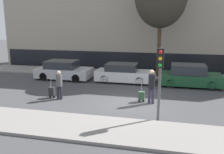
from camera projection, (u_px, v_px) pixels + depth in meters
ground_plane at (131, 103)px, 13.43m from camera, size 80.00×80.00×0.00m
sidewalk_near at (116, 130)px, 9.85m from camera, size 28.00×2.50×0.12m
sidewalk_far at (145, 75)px, 20.06m from camera, size 28.00×3.00×0.12m
building_facade at (150, 1)px, 21.83m from camera, size 28.00×2.12×12.11m
parked_car_0 at (64, 70)px, 18.85m from camera, size 4.12×1.89×1.40m
parked_car_1 at (123, 73)px, 17.88m from camera, size 3.98×1.71×1.34m
parked_car_2 at (190, 76)px, 16.78m from camera, size 4.07×1.92×1.46m
pedestrian_left at (59, 83)px, 13.85m from camera, size 0.35×0.34×1.63m
trolley_left at (52, 92)px, 14.21m from camera, size 0.34×0.29×1.17m
pedestrian_right at (152, 84)px, 13.08m from camera, size 0.34×0.34×1.82m
trolley_right at (141, 96)px, 13.50m from camera, size 0.34×0.29×1.11m
traffic_light at (160, 70)px, 10.32m from camera, size 0.28×0.47×3.21m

